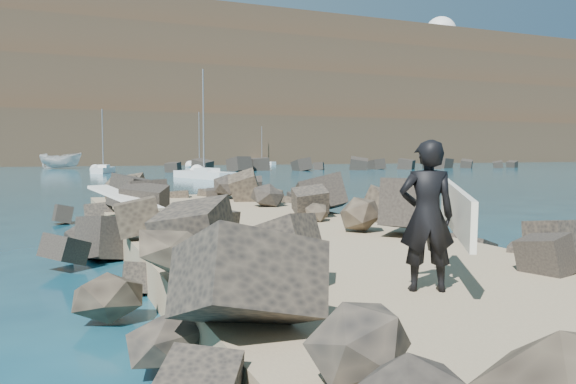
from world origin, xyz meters
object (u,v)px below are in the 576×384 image
at_px(surfboard_resting, 125,203).
at_px(sailboat_b, 103,170).
at_px(radome, 441,38).
at_px(boat_imported, 61,161).
at_px(surfer_with_board, 431,215).

bearing_deg(surfboard_resting, sailboat_b, 54.52).
distance_m(surfboard_resting, radome, 194.54).
bearing_deg(boat_imported, surfboard_resting, -161.48).
bearing_deg(radome, surfer_with_board, -127.99).
xyz_separation_m(boat_imported, radome, (123.20, 72.05, 40.63)).
distance_m(radome, sailboat_b, 156.78).
bearing_deg(radome, sailboat_b, -141.97).
bearing_deg(surfer_with_board, boat_imported, 91.99).
xyz_separation_m(surfer_with_board, radome, (120.35, 154.11, 40.26)).
relative_size(surfboard_resting, surfer_with_board, 1.17).
xyz_separation_m(surfboard_resting, radome, (122.90, 145.19, 40.75)).
relative_size(boat_imported, sailboat_b, 0.82).
xyz_separation_m(surfer_with_board, sailboat_b, (1.25, 60.96, -1.18)).
xyz_separation_m(radome, sailboat_b, (-119.10, -93.15, -41.44)).
bearing_deg(sailboat_b, surfer_with_board, -91.18).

